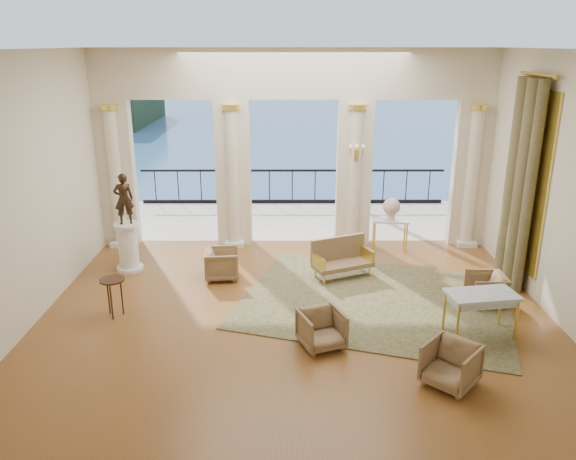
{
  "coord_description": "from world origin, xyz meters",
  "views": [
    {
      "loc": [
        -0.15,
        -8.93,
        4.59
      ],
      "look_at": [
        -0.14,
        0.6,
        1.41
      ],
      "focal_mm": 35.0,
      "sensor_mm": 36.0,
      "label": 1
    }
  ],
  "objects_px": {
    "pedestal": "(128,248)",
    "armchair_c": "(486,288)",
    "game_table": "(482,298)",
    "settee": "(341,258)",
    "console_table": "(390,226)",
    "statue": "(124,199)",
    "side_table": "(112,284)",
    "armchair_b": "(451,363)",
    "armchair_d": "(222,262)",
    "armchair_a": "(322,327)"
  },
  "relations": [
    {
      "from": "armchair_d",
      "to": "pedestal",
      "type": "relative_size",
      "value": 0.66
    },
    {
      "from": "settee",
      "to": "armchair_c",
      "type": "bearing_deg",
      "value": -51.32
    },
    {
      "from": "armchair_a",
      "to": "armchair_c",
      "type": "relative_size",
      "value": 1.01
    },
    {
      "from": "armchair_a",
      "to": "console_table",
      "type": "relative_size",
      "value": 0.78
    },
    {
      "from": "armchair_c",
      "to": "armchair_d",
      "type": "bearing_deg",
      "value": -103.62
    },
    {
      "from": "armchair_b",
      "to": "side_table",
      "type": "relative_size",
      "value": 0.98
    },
    {
      "from": "pedestal",
      "to": "side_table",
      "type": "relative_size",
      "value": 1.46
    },
    {
      "from": "pedestal",
      "to": "console_table",
      "type": "bearing_deg",
      "value": 10.39
    },
    {
      "from": "armchair_a",
      "to": "armchair_b",
      "type": "xyz_separation_m",
      "value": [
        1.75,
        -1.05,
        0.01
      ]
    },
    {
      "from": "armchair_d",
      "to": "game_table",
      "type": "relative_size",
      "value": 0.57
    },
    {
      "from": "settee",
      "to": "game_table",
      "type": "bearing_deg",
      "value": -74.51
    },
    {
      "from": "armchair_a",
      "to": "side_table",
      "type": "relative_size",
      "value": 0.94
    },
    {
      "from": "game_table",
      "to": "pedestal",
      "type": "xyz_separation_m",
      "value": [
        -6.5,
        2.84,
        -0.18
      ]
    },
    {
      "from": "game_table",
      "to": "statue",
      "type": "height_order",
      "value": "statue"
    },
    {
      "from": "armchair_b",
      "to": "pedestal",
      "type": "relative_size",
      "value": 0.67
    },
    {
      "from": "settee",
      "to": "game_table",
      "type": "relative_size",
      "value": 1.12
    },
    {
      "from": "armchair_c",
      "to": "pedestal",
      "type": "height_order",
      "value": "pedestal"
    },
    {
      "from": "settee",
      "to": "console_table",
      "type": "bearing_deg",
      "value": 24.36
    },
    {
      "from": "armchair_b",
      "to": "game_table",
      "type": "xyz_separation_m",
      "value": [
        0.86,
        1.4,
        0.33
      ]
    },
    {
      "from": "armchair_a",
      "to": "game_table",
      "type": "distance_m",
      "value": 2.65
    },
    {
      "from": "side_table",
      "to": "armchair_c",
      "type": "bearing_deg",
      "value": 3.98
    },
    {
      "from": "game_table",
      "to": "pedestal",
      "type": "height_order",
      "value": "pedestal"
    },
    {
      "from": "settee",
      "to": "game_table",
      "type": "xyz_separation_m",
      "value": [
        2.04,
        -2.5,
        0.28
      ]
    },
    {
      "from": "armchair_a",
      "to": "pedestal",
      "type": "relative_size",
      "value": 0.64
    },
    {
      "from": "settee",
      "to": "console_table",
      "type": "xyz_separation_m",
      "value": [
        1.24,
        1.39,
        0.24
      ]
    },
    {
      "from": "armchair_b",
      "to": "armchair_d",
      "type": "height_order",
      "value": "armchair_b"
    },
    {
      "from": "armchair_b",
      "to": "console_table",
      "type": "xyz_separation_m",
      "value": [
        0.06,
        5.29,
        0.3
      ]
    },
    {
      "from": "statue",
      "to": "side_table",
      "type": "distance_m",
      "value": 2.36
    },
    {
      "from": "game_table",
      "to": "side_table",
      "type": "xyz_separation_m",
      "value": [
        -6.19,
        0.71,
        -0.08
      ]
    },
    {
      "from": "pedestal",
      "to": "armchair_c",
      "type": "bearing_deg",
      "value": -13.43
    },
    {
      "from": "game_table",
      "to": "armchair_d",
      "type": "bearing_deg",
      "value": 142.86
    },
    {
      "from": "console_table",
      "to": "armchair_a",
      "type": "bearing_deg",
      "value": -105.97
    },
    {
      "from": "pedestal",
      "to": "game_table",
      "type": "bearing_deg",
      "value": -23.63
    },
    {
      "from": "armchair_b",
      "to": "side_table",
      "type": "height_order",
      "value": "side_table"
    },
    {
      "from": "statue",
      "to": "console_table",
      "type": "distance_m",
      "value": 5.87
    },
    {
      "from": "console_table",
      "to": "side_table",
      "type": "xyz_separation_m",
      "value": [
        -5.39,
        -3.18,
        -0.04
      ]
    },
    {
      "from": "armchair_d",
      "to": "console_table",
      "type": "height_order",
      "value": "console_table"
    },
    {
      "from": "settee",
      "to": "armchair_a",
      "type": "bearing_deg",
      "value": -124.97
    },
    {
      "from": "statue",
      "to": "console_table",
      "type": "bearing_deg",
      "value": 168.97
    },
    {
      "from": "armchair_c",
      "to": "pedestal",
      "type": "xyz_separation_m",
      "value": [
        -7.0,
        1.67,
        0.17
      ]
    },
    {
      "from": "armchair_d",
      "to": "settee",
      "type": "height_order",
      "value": "settee"
    },
    {
      "from": "console_table",
      "to": "side_table",
      "type": "relative_size",
      "value": 1.21
    },
    {
      "from": "armchair_d",
      "to": "armchair_a",
      "type": "bearing_deg",
      "value": -151.08
    },
    {
      "from": "settee",
      "to": "armchair_d",
      "type": "bearing_deg",
      "value": 158.8
    },
    {
      "from": "pedestal",
      "to": "statue",
      "type": "xyz_separation_m",
      "value": [
        0.0,
        0.0,
        1.07
      ]
    },
    {
      "from": "armchair_c",
      "to": "settee",
      "type": "distance_m",
      "value": 2.87
    },
    {
      "from": "pedestal",
      "to": "armchair_a",
      "type": "bearing_deg",
      "value": -39.36
    },
    {
      "from": "console_table",
      "to": "side_table",
      "type": "distance_m",
      "value": 6.26
    },
    {
      "from": "armchair_a",
      "to": "pedestal",
      "type": "distance_m",
      "value": 5.04
    },
    {
      "from": "armchair_d",
      "to": "settee",
      "type": "bearing_deg",
      "value": -92.88
    }
  ]
}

